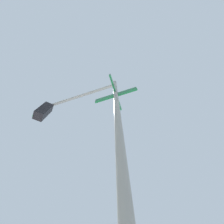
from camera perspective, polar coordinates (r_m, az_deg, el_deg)
name	(u,v)px	position (r m, az deg, el deg)	size (l,w,h in m)	color
traffic_signal_near	(74,112)	(3.43, -15.53, 0.01)	(2.24, 2.37, 6.21)	slate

